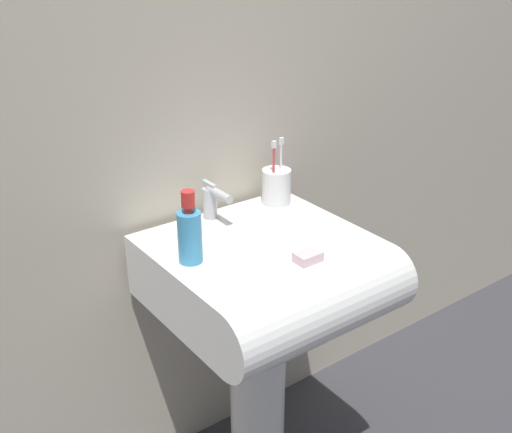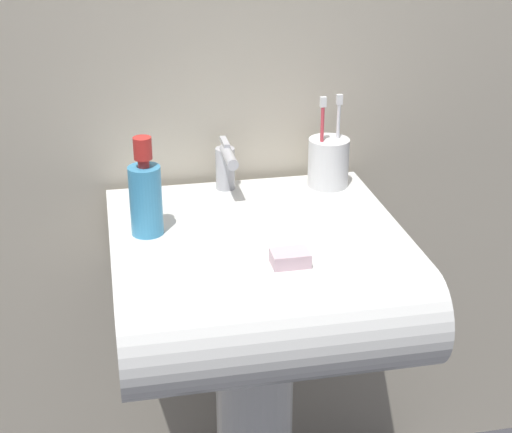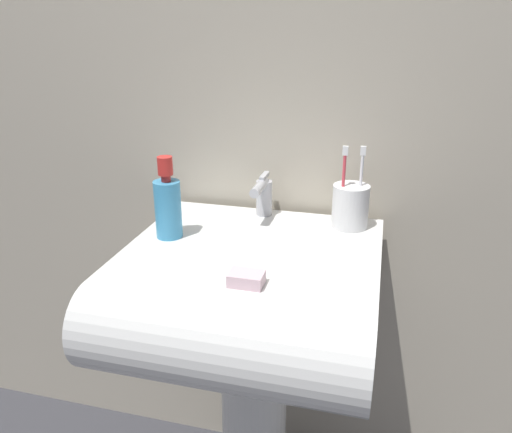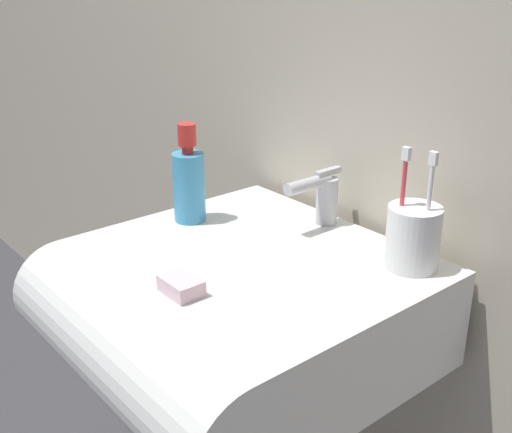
{
  "view_description": "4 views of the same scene",
  "coord_description": "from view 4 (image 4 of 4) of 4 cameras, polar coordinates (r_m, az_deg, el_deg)",
  "views": [
    {
      "loc": [
        -0.86,
        -1.16,
        1.51
      ],
      "look_at": [
        0.0,
        0.01,
        0.84
      ],
      "focal_mm": 45.0,
      "sensor_mm": 36.0,
      "label": 1
    },
    {
      "loc": [
        -0.25,
        -1.27,
        1.39
      ],
      "look_at": [
        0.0,
        0.01,
        0.8
      ],
      "focal_mm": 55.0,
      "sensor_mm": 36.0,
      "label": 2
    },
    {
      "loc": [
        0.24,
        -0.92,
        1.22
      ],
      "look_at": [
        -0.0,
        0.02,
        0.84
      ],
      "focal_mm": 35.0,
      "sensor_mm": 36.0,
      "label": 3
    },
    {
      "loc": [
        0.72,
        -0.59,
        1.23
      ],
      "look_at": [
        0.02,
        -0.02,
        0.86
      ],
      "focal_mm": 45.0,
      "sensor_mm": 36.0,
      "label": 4
    }
  ],
  "objects": [
    {
      "name": "toothbrush_cup",
      "position": [
        1.01,
        13.78,
        -1.74
      ],
      "size": [
        0.08,
        0.08,
        0.19
      ],
      "color": "white",
      "rests_on": "sink_basin"
    },
    {
      "name": "soap_bottle",
      "position": [
        1.15,
        -5.99,
        3.03
      ],
      "size": [
        0.06,
        0.06,
        0.18
      ],
      "color": "#3F99CC",
      "rests_on": "sink_basin"
    },
    {
      "name": "faucet",
      "position": [
        1.14,
        5.91,
        1.86
      ],
      "size": [
        0.04,
        0.12,
        0.1
      ],
      "color": "#B7B7BC",
      "rests_on": "sink_basin"
    },
    {
      "name": "bar_soap",
      "position": [
        0.92,
        -6.67,
        -6.15
      ],
      "size": [
        0.06,
        0.04,
        0.02
      ],
      "primitive_type": "cube",
      "color": "silver",
      "rests_on": "sink_basin"
    },
    {
      "name": "sink_basin",
      "position": [
        1.04,
        -2.71,
        -8.6
      ],
      "size": [
        0.52,
        0.53,
        0.17
      ],
      "color": "white",
      "rests_on": "sink_pedestal"
    }
  ]
}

